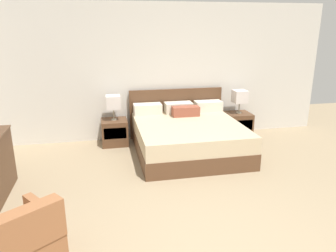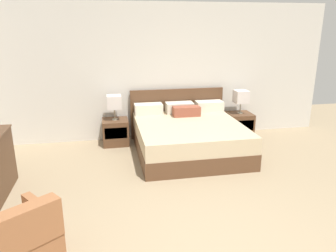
{
  "view_description": "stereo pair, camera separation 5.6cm",
  "coord_description": "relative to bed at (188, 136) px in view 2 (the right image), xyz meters",
  "views": [
    {
      "loc": [
        -1.03,
        -2.48,
        2.2
      ],
      "look_at": [
        -0.07,
        2.11,
        0.75
      ],
      "focal_mm": 35.0,
      "sensor_mm": 36.0,
      "label": 1
    },
    {
      "loc": [
        -0.97,
        -2.49,
        2.2
      ],
      "look_at": [
        -0.07,
        2.11,
        0.75
      ],
      "focal_mm": 35.0,
      "sensor_mm": 36.0,
      "label": 2
    }
  ],
  "objects": [
    {
      "name": "nightstand_left",
      "position": [
        -1.26,
        0.67,
        -0.06
      ],
      "size": [
        0.48,
        0.47,
        0.48
      ],
      "color": "brown",
      "rests_on": "ground"
    },
    {
      "name": "table_lamp_right",
      "position": [
        1.26,
        0.67,
        0.52
      ],
      "size": [
        0.26,
        0.26,
        0.47
      ],
      "color": "gray",
      "rests_on": "nightstand_right"
    },
    {
      "name": "table_lamp_left",
      "position": [
        -1.26,
        0.67,
        0.52
      ],
      "size": [
        0.26,
        0.26,
        0.47
      ],
      "color": "gray",
      "rests_on": "nightstand_left"
    },
    {
      "name": "nightstand_right",
      "position": [
        1.26,
        0.67,
        -0.06
      ],
      "size": [
        0.48,
        0.47,
        0.48
      ],
      "color": "brown",
      "rests_on": "ground"
    },
    {
      "name": "wall_back",
      "position": [
        -0.44,
        1.0,
        1.01
      ],
      "size": [
        7.04,
        0.06,
        2.62
      ],
      "primitive_type": "cube",
      "color": "beige",
      "rests_on": "ground"
    },
    {
      "name": "bed",
      "position": [
        0.0,
        0.0,
        0.0
      ],
      "size": [
        1.89,
        1.97,
        0.99
      ],
      "color": "brown",
      "rests_on": "ground"
    },
    {
      "name": "armchair_by_window",
      "position": [
        -2.29,
        -2.65,
        -0.02
      ],
      "size": [
        0.96,
        0.96,
        0.76
      ],
      "color": "#935B38",
      "rests_on": "ground"
    }
  ]
}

